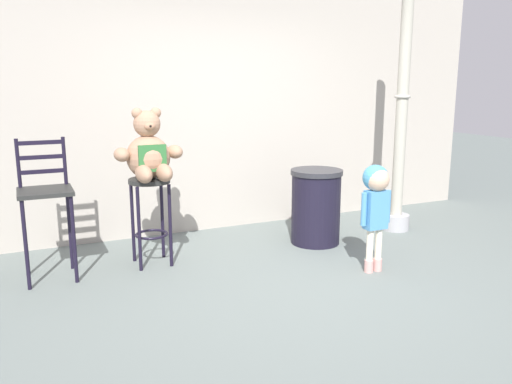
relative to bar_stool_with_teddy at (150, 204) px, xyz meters
The scene contains 8 objects.
ground_plane 1.59m from the bar_stool_with_teddy, 48.93° to the right, with size 24.00×24.00×0.00m, color slate.
building_wall 1.76m from the bar_stool_with_teddy, 47.22° to the left, with size 7.26×0.30×3.20m, color #B2A99D.
bar_stool_with_teddy is the anchor object (origin of this frame).
teddy_bear 0.48m from the bar_stool_with_teddy, 90.00° to the right, with size 0.62×0.56×0.64m.
child_walking 2.05m from the bar_stool_with_teddy, 30.35° to the right, with size 0.31×0.25×0.97m.
trash_bin 1.75m from the bar_stool_with_teddy, ahead, with size 0.55×0.55×0.79m.
lamppost 2.89m from the bar_stool_with_teddy, ahead, with size 0.31×0.31×2.63m.
bar_chair_empty 0.90m from the bar_stool_with_teddy, behind, with size 0.44×0.44×1.21m.
Camera 1 is at (-2.02, -3.51, 1.67)m, focal length 36.13 mm.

